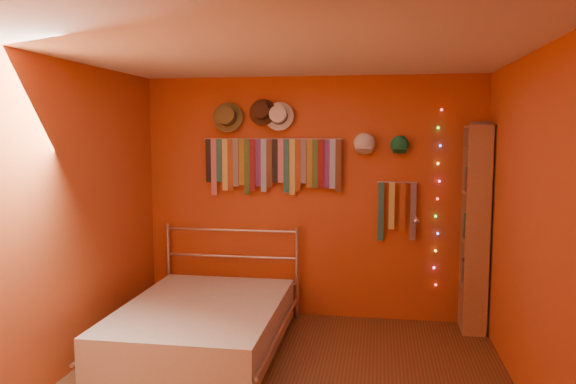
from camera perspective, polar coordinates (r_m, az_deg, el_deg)
The scene contains 15 objects.
back_wall at distance 5.84m, azimuth 2.39°, elevation -0.61°, with size 3.50×0.02×2.50m, color #A6381A.
right_wall at distance 4.20m, azimuth 23.75°, elevation -3.79°, with size 0.02×3.50×2.50m, color #A6381A.
left_wall at distance 4.74m, azimuth -21.89°, elevation -2.62°, with size 0.02×3.50×2.50m, color #A6381A.
ceiling at distance 4.10m, azimuth -0.57°, elevation 14.04°, with size 3.50×3.50×0.02m, color white.
tie_rack at distance 5.80m, azimuth -1.65°, elevation 2.98°, with size 1.45×0.03×0.60m.
small_tie_rack at distance 5.74m, azimuth 11.01°, elevation -1.53°, with size 0.40×0.03×0.60m.
fedora_olive at distance 5.87m, azimuth -6.23°, elevation 7.63°, with size 0.32×0.17×0.32m.
fedora_brown at distance 5.79m, azimuth -2.66°, elevation 8.17°, with size 0.28×0.15×0.27m.
fedora_white at distance 5.75m, azimuth -0.96°, elevation 7.79°, with size 0.30×0.16×0.29m.
cap_white at distance 5.70m, azimuth 7.78°, elevation 4.86°, with size 0.20×0.25×0.20m.
cap_green at distance 5.71m, azimuth 11.27°, elevation 4.72°, with size 0.18×0.23×0.18m.
fairy_lights at distance 5.78m, azimuth 14.95°, elevation -0.67°, with size 0.05×0.02×1.78m.
reading_lamp at distance 5.62m, azimuth 12.85°, elevation -2.87°, with size 0.06×0.27×0.08m.
bookshelf at distance 5.69m, azimuth 18.93°, elevation -3.48°, with size 0.25×0.34×2.00m.
bed at distance 5.19m, azimuth -8.69°, elevation -13.20°, with size 1.44×1.98×0.96m.
Camera 1 is at (0.70, -4.01, 1.94)m, focal length 35.00 mm.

